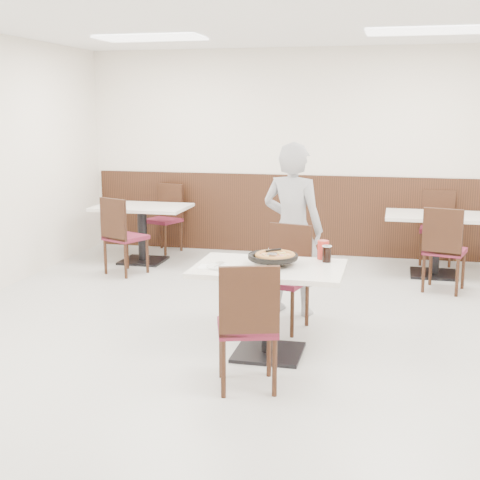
% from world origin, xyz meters
% --- Properties ---
extents(floor, '(7.00, 7.00, 0.00)m').
position_xyz_m(floor, '(0.00, 0.00, 0.00)').
color(floor, '#ABABA6').
rests_on(floor, ground).
extents(ceiling, '(7.00, 7.00, 0.00)m').
position_xyz_m(ceiling, '(0.00, 0.00, 2.80)').
color(ceiling, white).
rests_on(ceiling, floor).
extents(wall_back, '(6.00, 0.04, 2.80)m').
position_xyz_m(wall_back, '(0.00, 3.50, 1.40)').
color(wall_back, silver).
rests_on(wall_back, floor).
extents(wall_front, '(6.00, 0.04, 2.80)m').
position_xyz_m(wall_front, '(0.00, -3.50, 1.40)').
color(wall_front, silver).
rests_on(wall_front, floor).
extents(wainscot_back, '(5.90, 0.03, 1.10)m').
position_xyz_m(wainscot_back, '(0.00, 3.48, 0.55)').
color(wainscot_back, black).
rests_on(wainscot_back, floor).
extents(fluo_panel_c, '(1.20, 0.60, 0.02)m').
position_xyz_m(fluo_panel_c, '(-1.50, 1.80, 2.78)').
color(fluo_panel_c, white).
rests_on(fluo_panel_c, ceiling).
extents(fluo_panel_d, '(1.20, 0.60, 0.02)m').
position_xyz_m(fluo_panel_d, '(1.50, 1.80, 2.78)').
color(fluo_panel_d, white).
rests_on(fluo_panel_d, ceiling).
extents(main_table, '(1.27, 0.90, 0.75)m').
position_xyz_m(main_table, '(0.31, -0.46, 0.38)').
color(main_table, silver).
rests_on(main_table, floor).
extents(chair_near, '(0.52, 0.52, 0.95)m').
position_xyz_m(chair_near, '(0.28, -1.14, 0.47)').
color(chair_near, black).
rests_on(chair_near, floor).
extents(chair_far, '(0.51, 0.51, 0.95)m').
position_xyz_m(chair_far, '(0.30, 0.22, 0.47)').
color(chair_far, black).
rests_on(chair_far, floor).
extents(trivet, '(0.13, 0.13, 0.04)m').
position_xyz_m(trivet, '(0.34, -0.42, 0.77)').
color(trivet, black).
rests_on(trivet, main_table).
extents(pizza_pan, '(0.36, 0.36, 0.01)m').
position_xyz_m(pizza_pan, '(0.33, -0.41, 0.79)').
color(pizza_pan, black).
rests_on(pizza_pan, trivet).
extents(pizza, '(0.31, 0.31, 0.02)m').
position_xyz_m(pizza, '(0.35, -0.40, 0.81)').
color(pizza, '#BB8041').
rests_on(pizza, pizza_pan).
extents(pizza_server, '(0.09, 0.11, 0.00)m').
position_xyz_m(pizza_server, '(0.32, -0.42, 0.84)').
color(pizza_server, silver).
rests_on(pizza_server, pizza).
extents(napkin, '(0.18, 0.18, 0.00)m').
position_xyz_m(napkin, '(-0.16, -0.60, 0.75)').
color(napkin, white).
rests_on(napkin, main_table).
extents(side_plate, '(0.21, 0.21, 0.01)m').
position_xyz_m(side_plate, '(-0.08, -0.61, 0.76)').
color(side_plate, white).
rests_on(side_plate, napkin).
extents(fork, '(0.06, 0.15, 0.00)m').
position_xyz_m(fork, '(-0.08, -0.58, 0.77)').
color(fork, silver).
rests_on(fork, side_plate).
extents(cola_glass, '(0.08, 0.08, 0.13)m').
position_xyz_m(cola_glass, '(0.74, -0.21, 0.81)').
color(cola_glass, black).
rests_on(cola_glass, main_table).
extents(red_cup, '(0.10, 0.10, 0.16)m').
position_xyz_m(red_cup, '(0.70, -0.11, 0.83)').
color(red_cup, '#AB251D').
rests_on(red_cup, main_table).
extents(diner_person, '(0.70, 0.55, 1.69)m').
position_xyz_m(diner_person, '(0.31, 0.73, 0.84)').
color(diner_person, '#9F9FA4').
rests_on(diner_person, floor).
extents(bg_table_left, '(1.25, 0.88, 0.75)m').
position_xyz_m(bg_table_left, '(-1.94, 2.50, 0.38)').
color(bg_table_left, silver).
rests_on(bg_table_left, floor).
extents(bg_chair_left_near, '(0.56, 0.56, 0.95)m').
position_xyz_m(bg_chair_left_near, '(-1.91, 1.85, 0.47)').
color(bg_chair_left_near, black).
rests_on(bg_chair_left_near, floor).
extents(bg_chair_left_far, '(0.54, 0.54, 0.95)m').
position_xyz_m(bg_chair_left_far, '(-1.89, 3.15, 0.47)').
color(bg_chair_left_far, black).
rests_on(bg_chair_left_far, floor).
extents(bg_table_right, '(1.24, 0.87, 0.75)m').
position_xyz_m(bg_table_right, '(1.77, 2.62, 0.38)').
color(bg_table_right, silver).
rests_on(bg_table_right, floor).
extents(bg_chair_right_near, '(0.51, 0.51, 0.95)m').
position_xyz_m(bg_chair_right_near, '(1.84, 1.92, 0.47)').
color(bg_chair_right_near, black).
rests_on(bg_chair_right_near, floor).
extents(bg_chair_right_far, '(0.45, 0.45, 0.95)m').
position_xyz_m(bg_chair_right_far, '(1.82, 3.27, 0.47)').
color(bg_chair_right_far, black).
rests_on(bg_chair_right_far, floor).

